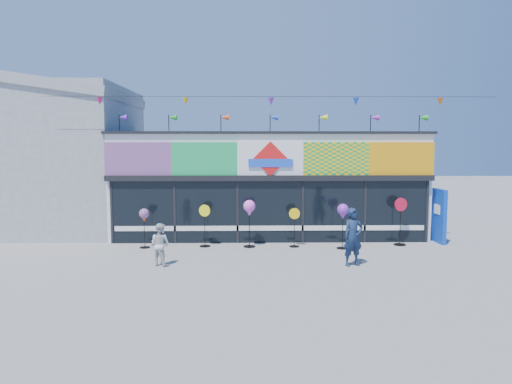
{
  "coord_description": "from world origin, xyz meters",
  "views": [
    {
      "loc": [
        -0.87,
        -14.74,
        3.69
      ],
      "look_at": [
        -0.55,
        2.0,
        2.03
      ],
      "focal_mm": 35.0,
      "sensor_mm": 36.0,
      "label": 1
    }
  ],
  "objects_px": {
    "spinner_0": "(144,216)",
    "spinner_5": "(400,220)",
    "blue_sign": "(439,216)",
    "spinner_1": "(205,224)",
    "spinner_4": "(343,213)",
    "spinner_3": "(294,226)",
    "adult_man": "(353,237)",
    "spinner_2": "(249,209)",
    "child": "(160,244)"
  },
  "relations": [
    {
      "from": "spinner_3",
      "to": "spinner_1",
      "type": "bearing_deg",
      "value": 178.03
    },
    {
      "from": "spinner_1",
      "to": "adult_man",
      "type": "xyz_separation_m",
      "value": [
        4.67,
        -2.87,
        0.08
      ]
    },
    {
      "from": "blue_sign",
      "to": "spinner_2",
      "type": "xyz_separation_m",
      "value": [
        -7.0,
        -0.64,
        0.34
      ]
    },
    {
      "from": "adult_man",
      "to": "spinner_4",
      "type": "bearing_deg",
      "value": 66.71
    },
    {
      "from": "spinner_2",
      "to": "spinner_4",
      "type": "distance_m",
      "value": 3.26
    },
    {
      "from": "spinner_0",
      "to": "spinner_4",
      "type": "bearing_deg",
      "value": -2.11
    },
    {
      "from": "spinner_3",
      "to": "spinner_4",
      "type": "bearing_deg",
      "value": -11.21
    },
    {
      "from": "blue_sign",
      "to": "spinner_3",
      "type": "distance_m",
      "value": 5.45
    },
    {
      "from": "blue_sign",
      "to": "adult_man",
      "type": "xyz_separation_m",
      "value": [
        -3.91,
        -3.41,
        -0.13
      ]
    },
    {
      "from": "spinner_0",
      "to": "adult_man",
      "type": "height_order",
      "value": "adult_man"
    },
    {
      "from": "blue_sign",
      "to": "spinner_4",
      "type": "bearing_deg",
      "value": -168.52
    },
    {
      "from": "spinner_5",
      "to": "spinner_2",
      "type": "bearing_deg",
      "value": -177.67
    },
    {
      "from": "blue_sign",
      "to": "spinner_2",
      "type": "relative_size",
      "value": 1.19
    },
    {
      "from": "spinner_4",
      "to": "spinner_1",
      "type": "bearing_deg",
      "value": 174.84
    },
    {
      "from": "spinner_0",
      "to": "spinner_3",
      "type": "height_order",
      "value": "spinner_0"
    },
    {
      "from": "spinner_1",
      "to": "spinner_2",
      "type": "bearing_deg",
      "value": -3.76
    },
    {
      "from": "adult_man",
      "to": "child",
      "type": "xyz_separation_m",
      "value": [
        -5.79,
        0.16,
        -0.23
      ]
    },
    {
      "from": "spinner_0",
      "to": "child",
      "type": "relative_size",
      "value": 1.09
    },
    {
      "from": "spinner_0",
      "to": "child",
      "type": "height_order",
      "value": "spinner_0"
    },
    {
      "from": "blue_sign",
      "to": "spinner_4",
      "type": "distance_m",
      "value": 3.88
    },
    {
      "from": "spinner_0",
      "to": "spinner_5",
      "type": "relative_size",
      "value": 0.81
    },
    {
      "from": "child",
      "to": "adult_man",
      "type": "bearing_deg",
      "value": -154.13
    },
    {
      "from": "spinner_3",
      "to": "adult_man",
      "type": "xyz_separation_m",
      "value": [
        1.5,
        -2.76,
        0.14
      ]
    },
    {
      "from": "blue_sign",
      "to": "spinner_5",
      "type": "xyz_separation_m",
      "value": [
        -1.56,
        -0.42,
        -0.09
      ]
    },
    {
      "from": "blue_sign",
      "to": "spinner_2",
      "type": "bearing_deg",
      "value": -177.83
    },
    {
      "from": "blue_sign",
      "to": "spinner_5",
      "type": "relative_size",
      "value": 1.16
    },
    {
      "from": "blue_sign",
      "to": "spinner_4",
      "type": "relative_size",
      "value": 1.26
    },
    {
      "from": "child",
      "to": "spinner_5",
      "type": "bearing_deg",
      "value": -133.4
    },
    {
      "from": "spinner_4",
      "to": "spinner_5",
      "type": "bearing_deg",
      "value": 14.18
    },
    {
      "from": "spinner_2",
      "to": "spinner_4",
      "type": "relative_size",
      "value": 1.06
    },
    {
      "from": "spinner_0",
      "to": "blue_sign",
      "type": "bearing_deg",
      "value": 3.85
    },
    {
      "from": "spinner_2",
      "to": "adult_man",
      "type": "bearing_deg",
      "value": -41.82
    },
    {
      "from": "spinner_0",
      "to": "spinner_3",
      "type": "bearing_deg",
      "value": 0.79
    },
    {
      "from": "spinner_5",
      "to": "child",
      "type": "distance_m",
      "value": 8.62
    },
    {
      "from": "spinner_0",
      "to": "spinner_1",
      "type": "xyz_separation_m",
      "value": [
        2.1,
        0.18,
        -0.32
      ]
    },
    {
      "from": "spinner_4",
      "to": "spinner_3",
      "type": "bearing_deg",
      "value": 168.79
    },
    {
      "from": "spinner_3",
      "to": "spinner_0",
      "type": "bearing_deg",
      "value": -179.21
    },
    {
      "from": "spinner_0",
      "to": "spinner_4",
      "type": "relative_size",
      "value": 0.88
    },
    {
      "from": "spinner_2",
      "to": "spinner_3",
      "type": "height_order",
      "value": "spinner_2"
    },
    {
      "from": "spinner_2",
      "to": "spinner_3",
      "type": "relative_size",
      "value": 1.21
    },
    {
      "from": "child",
      "to": "spinner_4",
      "type": "bearing_deg",
      "value": -131.63
    },
    {
      "from": "blue_sign",
      "to": "child",
      "type": "bearing_deg",
      "value": -164.53
    },
    {
      "from": "spinner_2",
      "to": "spinner_4",
      "type": "height_order",
      "value": "spinner_2"
    },
    {
      "from": "adult_man",
      "to": "blue_sign",
      "type": "bearing_deg",
      "value": 21.44
    },
    {
      "from": "spinner_2",
      "to": "spinner_4",
      "type": "xyz_separation_m",
      "value": [
        3.25,
        -0.33,
        -0.08
      ]
    },
    {
      "from": "blue_sign",
      "to": "spinner_1",
      "type": "xyz_separation_m",
      "value": [
        -8.58,
        -0.54,
        -0.21
      ]
    },
    {
      "from": "blue_sign",
      "to": "spinner_2",
      "type": "height_order",
      "value": "blue_sign"
    },
    {
      "from": "spinner_2",
      "to": "spinner_3",
      "type": "distance_m",
      "value": 1.71
    },
    {
      "from": "blue_sign",
      "to": "child",
      "type": "relative_size",
      "value": 1.55
    },
    {
      "from": "blue_sign",
      "to": "adult_man",
      "type": "bearing_deg",
      "value": -141.97
    }
  ]
}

